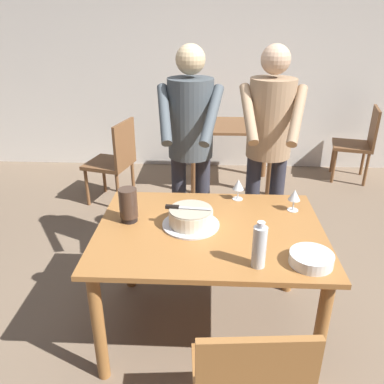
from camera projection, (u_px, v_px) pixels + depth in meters
ground_plane at (208, 326)px, 2.60m from camera, size 14.00×14.00×0.00m
back_wall at (212, 61)px, 4.83m from camera, size 10.00×0.12×2.70m
main_dining_table at (209, 245)px, 2.34m from camera, size 1.33×0.98×0.75m
cake_on_platter at (191, 218)px, 2.30m from camera, size 0.34×0.34×0.11m
cake_knife at (179, 207)px, 2.28m from camera, size 0.27×0.04×0.02m
plate_stack at (311, 259)px, 1.96m from camera, size 0.22×0.22×0.06m
wine_glass_near at (238, 185)px, 2.61m from camera, size 0.08×0.08×0.14m
wine_glass_far at (294, 196)px, 2.46m from camera, size 0.08×0.08×0.14m
water_bottle at (259, 246)px, 1.91m from camera, size 0.07×0.07×0.25m
hurricane_lamp at (128, 205)px, 2.33m from camera, size 0.11×0.11×0.21m
person_cutting_cake at (190, 139)px, 2.79m from camera, size 0.47×0.56×1.72m
person_standing_beside at (269, 139)px, 2.80m from camera, size 0.47×0.56×1.72m
background_table at (232, 138)px, 4.51m from camera, size 1.00×0.70×0.74m
background_chair_0 at (115, 159)px, 4.12m from camera, size 0.54×0.54×0.90m
background_chair_1 at (360, 141)px, 4.69m from camera, size 0.53×0.53×0.90m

